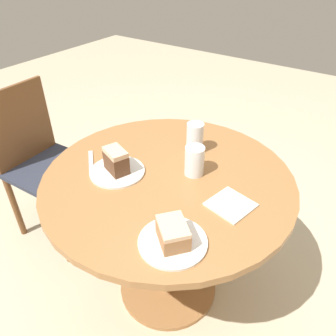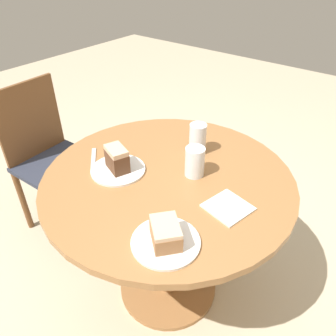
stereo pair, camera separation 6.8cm
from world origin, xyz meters
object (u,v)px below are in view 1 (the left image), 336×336
plate_far (173,242)px  glass_water (195,139)px  cake_slice_far (173,233)px  chair (45,163)px  plate_near (117,172)px  glass_lemonade (194,162)px  cake_slice_near (116,161)px

plate_far → glass_water: bearing=23.9°
plate_far → cake_slice_far: 0.04m
chair → plate_near: size_ratio=3.98×
plate_far → glass_lemonade: (0.37, 0.14, 0.05)m
glass_lemonade → glass_water: (0.15, 0.09, 0.01)m
plate_far → glass_lemonade: glass_lemonade is taller
chair → plate_far: chair is taller
cake_slice_near → cake_slice_far: 0.45m
plate_far → cake_slice_near: size_ratio=1.79×
chair → plate_far: (-0.28, -1.08, 0.27)m
cake_slice_far → glass_lemonade: (0.37, 0.14, 0.01)m
plate_far → cake_slice_near: 0.45m
chair → glass_water: (0.24, -0.85, 0.33)m
chair → plate_far: bearing=-107.1°
plate_far → cake_slice_near: cake_slice_near is taller
plate_far → cake_slice_far: bearing=26.6°
cake_slice_far → plate_near: bearing=65.2°
chair → glass_water: chair is taller
plate_far → glass_water: 0.57m
plate_near → plate_far: (-0.19, -0.41, 0.00)m
chair → cake_slice_near: 0.75m
chair → plate_far: size_ratio=4.04×
plate_far → cake_slice_far: (0.00, 0.00, 0.04)m
cake_slice_near → glass_water: 0.37m
glass_water → plate_near: bearing=151.5°
plate_near → glass_water: size_ratio=1.64×
cake_slice_far → glass_water: bearing=23.9°
glass_water → cake_slice_near: bearing=151.5°
chair → cake_slice_far: (-0.28, -1.08, 0.31)m
cake_slice_far → glass_water: glass_water is taller
glass_water → plate_far: bearing=-156.1°
cake_slice_near → glass_lemonade: glass_lemonade is taller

